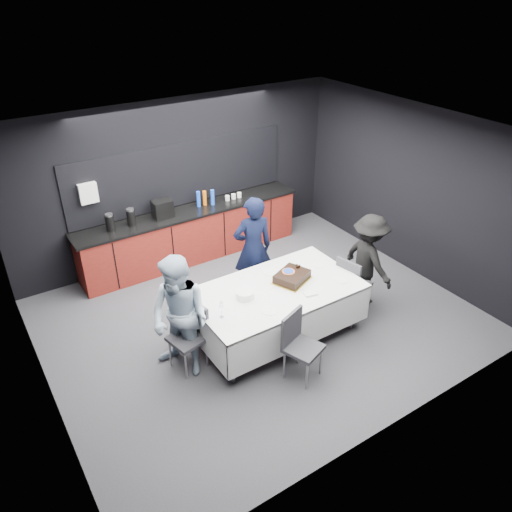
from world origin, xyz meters
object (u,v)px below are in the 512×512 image
Objects in this scene: plate_stack at (245,295)px; person_right at (368,260)px; person_center at (253,248)px; chair_near at (298,341)px; champagne_flute at (221,307)px; chair_left at (192,331)px; chair_right at (351,281)px; person_left at (180,317)px; cake_assembly at (292,277)px; party_table at (276,297)px.

plate_stack is 0.16× the size of person_right.
person_right is at bearing 154.94° from person_center.
plate_stack is 0.26× the size of chair_near.
champagne_flute reaches higher than chair_left.
champagne_flute is (-0.47, -0.20, 0.11)m from plate_stack.
chair_left and chair_right have the same top height.
chair_near is at bearing 87.63° from person_center.
champagne_flute reaches higher than plate_stack.
chair_left is 0.34m from person_left.
cake_assembly is at bearing 63.14° from person_left.
person_right is at bearing 21.48° from chair_near.
champagne_flute is 0.53m from person_left.
person_left reaches higher than champagne_flute.
person_center is at bearing 130.63° from chair_right.
party_table is 1.28m from chair_right.
person_center is at bearing 92.81° from person_left.
chair_left is at bearing 43.63° from person_center.
party_table is at bearing 172.81° from chair_right.
chair_near is (-0.53, -0.87, -0.31)m from cake_assembly.
person_center reaches higher than chair_right.
chair_right reaches higher than party_table.
chair_near is (-1.49, -0.66, 0.00)m from chair_right.
person_center is 1.02× the size of person_left.
person_right reaches higher than chair_near.
chair_left is 2.54m from chair_right.
party_table is 10.36× the size of champagne_flute.
chair_right is 1.56m from person_center.
party_table is at bearing -3.96° from chair_left.
person_left is (-0.47, 0.20, -0.10)m from champagne_flute.
chair_near is (0.72, -0.67, -0.40)m from champagne_flute.
chair_near is 0.63× the size of person_right.
person_left is at bearing 42.15° from person_center.
person_left is at bearing 89.95° from person_right.
plate_stack is at bearing 63.02° from person_left.
chair_left is (-1.56, 0.04, -0.31)m from cake_assembly.
cake_assembly is at bearing 8.47° from party_table.
champagne_flute is at bearing 179.76° from chair_right.
person_left reaches higher than chair_near.
party_table is at bearing 87.72° from person_center.
person_left reaches higher than person_right.
champagne_flute is (-1.24, -0.20, 0.10)m from cake_assembly.
plate_stack is at bearing -2.94° from chair_left.
person_right is (1.88, 0.74, 0.20)m from chair_near.
cake_assembly is 1.06m from chair_near.
cake_assembly reaches higher than chair_right.
person_left reaches higher than chair_right.
person_center is (0.49, 1.82, 0.32)m from chair_near.
cake_assembly is 2.57× the size of plate_stack.
champagne_flute is 0.24× the size of chair_left.
person_center reaches higher than champagne_flute.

